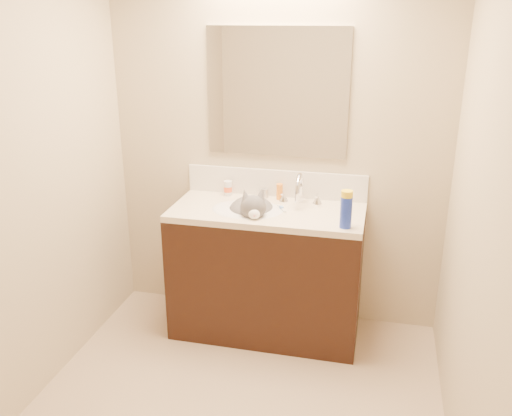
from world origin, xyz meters
The scene contains 16 objects.
room_shell centered at (0.00, 0.00, 1.49)m, with size 2.24×2.54×2.52m.
vanity_cabinet centered at (0.00, 0.97, 0.41)m, with size 1.20×0.55×0.82m, color black.
counter_slab centered at (0.00, 0.97, 0.84)m, with size 1.20×0.55×0.04m, color beige.
basin centered at (-0.12, 0.94, 0.79)m, with size 0.45×0.36×0.14m, color white.
faucet centered at (0.18, 1.11, 0.95)m, with size 0.28×0.20×0.21m.
cat centered at (-0.09, 0.96, 0.83)m, with size 0.41×0.45×0.33m.
backsplash centered at (0.00, 1.24, 0.95)m, with size 1.20×0.02×0.18m, color silver.
mirror centered at (0.00, 1.24, 1.54)m, with size 0.90×0.02×0.80m, color white.
pill_bottle centered at (-0.31, 1.18, 0.91)m, with size 0.05×0.05×0.10m, color silver.
pill_label centered at (-0.31, 1.18, 0.90)m, with size 0.05×0.05×0.04m, color #ED5727.
silver_jar centered at (-0.07, 1.19, 0.89)m, with size 0.05×0.05×0.06m, color #B7B7BC.
amber_bottle centered at (0.04, 1.18, 0.91)m, with size 0.04×0.04×0.10m, color orange.
toothbrush centered at (0.09, 1.00, 0.86)m, with size 0.01×0.14×0.01m, color silver.
toothbrush_head centered at (0.09, 1.00, 0.87)m, with size 0.02×0.03×0.02m, color #638AD4.
spray_can centered at (0.50, 0.78, 0.95)m, with size 0.07×0.07×0.18m, color #192FB0.
spray_cap centered at (0.50, 0.78, 1.06)m, with size 0.07×0.07×0.04m, color yellow.
Camera 1 is at (0.66, -2.12, 2.01)m, focal length 38.00 mm.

